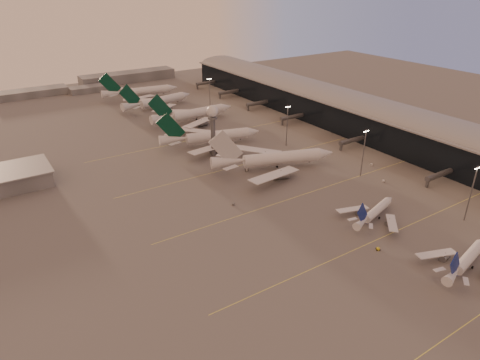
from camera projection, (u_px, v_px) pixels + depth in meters
ground at (369, 266)px, 152.08m from camera, size 700.00×700.00×0.00m
taxiway_markings at (323, 187)px, 209.14m from camera, size 180.00×185.25×0.02m
terminal at (355, 114)px, 283.76m from camera, size 57.00×362.00×23.04m
radar_tower at (213, 121)px, 236.12m from camera, size 6.40×6.40×31.10m
mast_a at (471, 191)px, 174.67m from camera, size 3.60×0.56×25.00m
mast_b at (364, 151)px, 214.74m from camera, size 3.60×0.56×25.00m
mast_c at (287, 124)px, 253.83m from camera, size 3.60×0.56×25.00m
mast_d at (210, 93)px, 320.83m from camera, size 3.60×0.56×25.00m
distant_horizon at (101, 82)px, 397.30m from camera, size 165.00×37.50×9.00m
narrowbody_near at (466, 261)px, 149.80m from camera, size 36.27×28.66×14.33m
narrowbody_mid at (375, 213)px, 180.35m from camera, size 33.66×26.48×13.49m
widebody_white at (274, 161)px, 226.99m from camera, size 66.03×52.05×24.12m
greentail_a at (211, 139)px, 258.67m from camera, size 61.89×49.36×22.94m
greentail_b at (193, 116)px, 300.73m from camera, size 64.88×52.35×23.56m
greentail_c at (158, 103)px, 331.43m from camera, size 62.06×49.68×22.73m
greentail_d at (141, 93)px, 358.40m from camera, size 64.55×51.85×23.49m
gsv_tug_mid at (378, 249)px, 160.78m from camera, size 3.76×3.37×0.92m
gsv_truck_b at (384, 180)px, 213.61m from camera, size 5.72×2.36×2.27m
gsv_truck_c at (234, 203)px, 192.29m from camera, size 5.19×4.57×2.07m
gsv_catering_b at (372, 162)px, 231.44m from camera, size 5.55×2.77×4.48m
gsv_tug_far at (247, 170)px, 225.99m from camera, size 4.05×4.48×1.10m
gsv_tug_hangar at (238, 130)px, 283.59m from camera, size 3.23×1.96×0.92m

